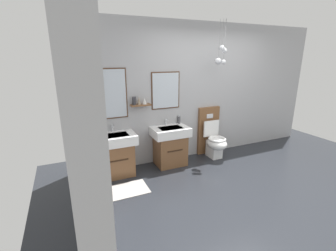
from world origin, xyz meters
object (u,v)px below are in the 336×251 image
(vanity_sink_right, at_px, (170,145))
(toothbrush_cup, at_px, (97,131))
(toilet, at_px, (212,138))
(soap_dispenser, at_px, (179,120))
(vanity_sink_left, at_px, (116,153))

(vanity_sink_right, xyz_separation_m, toothbrush_cup, (-1.28, 0.17, 0.40))
(toilet, xyz_separation_m, soap_dispenser, (-0.69, 0.17, 0.43))
(toilet, bearing_deg, soap_dispenser, 166.10)
(vanity_sink_right, relative_size, toothbrush_cup, 3.77)
(vanity_sink_left, height_order, vanity_sink_right, same)
(toothbrush_cup, bearing_deg, vanity_sink_right, -7.34)
(vanity_sink_left, distance_m, toilet, 1.98)
(toilet, distance_m, soap_dispenser, 0.83)
(soap_dispenser, bearing_deg, vanity_sink_right, -147.21)
(toothbrush_cup, bearing_deg, vanity_sink_left, -32.21)
(vanity_sink_left, height_order, soap_dispenser, soap_dispenser)
(vanity_sink_right, bearing_deg, toilet, 0.25)
(vanity_sink_right, height_order, toilet, toilet)
(vanity_sink_right, bearing_deg, soap_dispenser, 32.79)
(toilet, relative_size, soap_dispenser, 5.71)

